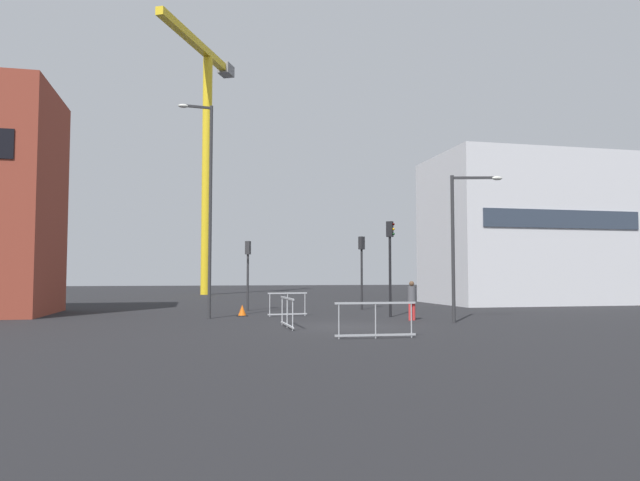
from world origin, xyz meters
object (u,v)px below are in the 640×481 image
at_px(traffic_light_verge, 362,260).
at_px(pedestrian_walking, 412,298).
at_px(streetlamp_tall, 207,197).
at_px(traffic_cone_orange, 242,311).
at_px(construction_crane, 206,134).
at_px(streetlamp_short, 461,232).
at_px(traffic_light_median, 248,264).
at_px(traffic_light_crosswalk, 390,253).

bearing_deg(traffic_light_verge, pedestrian_walking, -90.36).
bearing_deg(streetlamp_tall, traffic_cone_orange, 37.33).
height_order(streetlamp_tall, pedestrian_walking, streetlamp_tall).
xyz_separation_m(construction_crane, pedestrian_walking, (7.90, -32.62, -14.40)).
bearing_deg(traffic_cone_orange, pedestrian_walking, -31.05).
bearing_deg(pedestrian_walking, streetlamp_short, -46.04).
xyz_separation_m(streetlamp_short, pedestrian_walking, (-1.48, 1.54, -2.64)).
distance_m(traffic_light_verge, traffic_cone_orange, 7.91).
bearing_deg(traffic_light_median, traffic_light_crosswalk, -44.87).
bearing_deg(traffic_light_verge, construction_crane, 107.50).
bearing_deg(pedestrian_walking, construction_crane, 103.61).
distance_m(traffic_light_crosswalk, traffic_light_median, 8.26).
distance_m(streetlamp_short, pedestrian_walking, 3.40).
height_order(streetlamp_tall, traffic_light_median, streetlamp_tall).
bearing_deg(pedestrian_walking, traffic_light_verge, 89.64).
distance_m(streetlamp_tall, traffic_light_median, 6.17).
distance_m(streetlamp_short, traffic_light_crosswalk, 3.96).
height_order(traffic_light_verge, traffic_light_median, traffic_light_verge).
bearing_deg(streetlamp_short, traffic_light_crosswalk, 116.30).
height_order(construction_crane, streetlamp_short, construction_crane).
xyz_separation_m(traffic_light_verge, pedestrian_walking, (-0.05, -7.41, -1.72)).
bearing_deg(pedestrian_walking, traffic_light_crosswalk, 97.15).
height_order(streetlamp_tall, traffic_cone_orange, streetlamp_tall).
xyz_separation_m(streetlamp_tall, streetlamp_short, (9.81, -4.30, -1.70)).
distance_m(pedestrian_walking, traffic_cone_orange, 7.83).
relative_size(streetlamp_short, traffic_light_median, 1.60).
height_order(pedestrian_walking, traffic_cone_orange, pedestrian_walking).
relative_size(streetlamp_short, pedestrian_walking, 3.60).
relative_size(construction_crane, streetlamp_tall, 2.55).
height_order(construction_crane, traffic_light_crosswalk, construction_crane).
bearing_deg(streetlamp_short, pedestrian_walking, 133.96).
bearing_deg(traffic_light_median, streetlamp_tall, -114.05).
xyz_separation_m(construction_crane, streetlamp_short, (9.38, -34.15, -11.76)).
relative_size(construction_crane, pedestrian_walking, 14.62).
xyz_separation_m(traffic_light_crosswalk, traffic_light_verge, (0.29, 5.46, -0.20)).
height_order(construction_crane, traffic_light_median, construction_crane).
xyz_separation_m(streetlamp_short, traffic_light_median, (-7.57, 9.31, -1.11)).
xyz_separation_m(construction_crane, streetlamp_tall, (-0.43, -29.86, -10.06)).
bearing_deg(streetlamp_short, traffic_light_median, 129.11).
height_order(streetlamp_short, traffic_light_crosswalk, streetlamp_short).
relative_size(traffic_light_crosswalk, traffic_light_verge, 1.08).
bearing_deg(streetlamp_short, traffic_cone_orange, 145.74).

